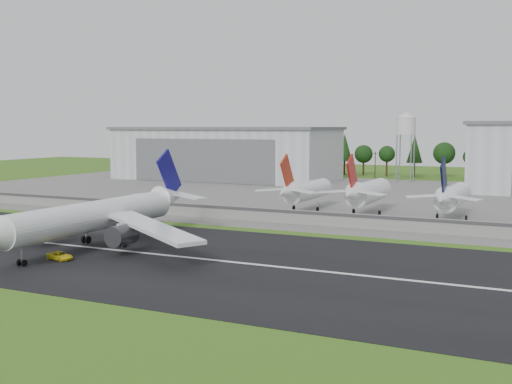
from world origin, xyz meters
The scene contains 14 objects.
ground centered at (0.00, 0.00, 0.00)m, with size 600.00×600.00×0.00m, color #315A15.
runway centered at (0.00, 10.00, 0.05)m, with size 320.00×60.00×0.10m, color black.
runway_centerline centered at (0.00, 10.00, 0.11)m, with size 220.00×1.00×0.02m, color white.
apron centered at (0.00, 120.00, 0.05)m, with size 320.00×150.00×0.10m, color slate.
blast_fence centered at (0.00, 54.99, 1.81)m, with size 240.00×0.61×3.50m.
hangar_west centered at (-80.00, 164.92, 11.63)m, with size 97.00×44.00×23.20m.
water_tower centered at (-5.00, 185.00, 24.55)m, with size 8.40×8.40×29.40m.
utility_poles centered at (0.00, 200.00, 0.00)m, with size 230.00×3.00×12.00m, color black, non-canonical shape.
treeline centered at (0.00, 215.00, 0.00)m, with size 320.00×16.00×22.00m, color black, non-canonical shape.
main_airliner centered at (-24.84, 9.56, 4.89)m, with size 57.29×59.03×18.17m.
ground_vehicle centered at (-22.77, -1.40, 0.82)m, with size 2.38×5.16×1.43m, color yellow.
parked_jet_red_a centered at (-8.04, 76.52, 5.92)m, with size 7.36×31.29×16.41m.
parked_jet_red_b centered at (9.18, 76.57, 6.22)m, with size 7.36×31.29×16.73m.
parked_jet_navy centered at (30.93, 76.55, 6.07)m, with size 7.36×31.29×16.57m.
Camera 1 is at (55.86, -85.49, 23.16)m, focal length 45.00 mm.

